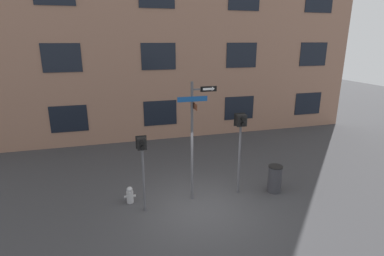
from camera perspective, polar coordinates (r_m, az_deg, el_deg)
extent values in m
plane|color=#38383A|center=(10.49, 1.63, -15.08)|extent=(60.00, 60.00, 0.00)
cube|color=#936B56|center=(16.75, -6.75, 18.73)|extent=(24.00, 0.60, 12.37)
cube|color=black|center=(16.80, -22.40, 1.62)|extent=(1.85, 0.03, 1.40)
cube|color=black|center=(16.89, -6.05, 2.86)|extent=(1.85, 0.03, 1.40)
cube|color=black|center=(18.27, 8.97, 3.79)|extent=(1.85, 0.03, 1.40)
cube|color=black|center=(20.71, 21.20, 4.36)|extent=(1.85, 0.03, 1.40)
cube|color=black|center=(16.36, -23.59, 12.14)|extent=(1.85, 0.03, 1.40)
cube|color=black|center=(16.44, -6.38, 13.39)|extent=(1.85, 0.03, 1.40)
cube|color=black|center=(17.87, 9.42, 13.51)|extent=(1.85, 0.03, 1.40)
cube|color=black|center=(20.35, 22.11, 12.89)|extent=(1.85, 0.03, 1.40)
cube|color=black|center=(20.46, 23.10, 21.52)|extent=(1.85, 0.03, 1.40)
cylinder|color=#4C4C51|center=(10.20, 0.00, -2.94)|extent=(0.09, 0.09, 4.20)
cube|color=#4C4C51|center=(9.82, 1.59, 7.39)|extent=(0.56, 0.05, 0.05)
cube|color=#14478C|center=(9.74, 0.10, 5.53)|extent=(1.01, 0.02, 0.17)
cube|color=brown|center=(9.86, 0.34, 4.31)|extent=(0.02, 0.74, 0.20)
cube|color=black|center=(9.89, 3.19, 7.44)|extent=(0.56, 0.02, 0.18)
cube|color=white|center=(9.87, 2.99, 7.42)|extent=(0.32, 0.01, 0.07)
cone|color=white|center=(9.93, 4.09, 7.46)|extent=(0.10, 0.14, 0.14)
cylinder|color=#4C4C51|center=(9.98, -9.21, -9.86)|extent=(0.08, 0.08, 2.19)
cube|color=black|center=(9.49, -9.56, -2.91)|extent=(0.29, 0.26, 0.37)
cube|color=black|center=(9.62, -9.65, -2.64)|extent=(0.35, 0.02, 0.43)
cylinder|color=black|center=(9.29, -9.45, -2.80)|extent=(0.13, 0.12, 0.13)
cylinder|color=black|center=(9.34, -9.40, -3.76)|extent=(0.13, 0.12, 0.13)
cylinder|color=#EA4C14|center=(9.34, -9.49, -2.70)|extent=(0.10, 0.01, 0.10)
cylinder|color=#4C4C51|center=(11.04, 8.96, -6.07)|extent=(0.08, 0.08, 2.59)
cube|color=black|center=(10.56, 9.32, 1.46)|extent=(0.35, 0.26, 0.41)
cube|color=black|center=(10.69, 9.00, 1.65)|extent=(0.41, 0.02, 0.47)
cylinder|color=black|center=(10.37, 9.78, 1.69)|extent=(0.14, 0.12, 0.14)
cylinder|color=black|center=(10.42, 9.73, 0.72)|extent=(0.14, 0.12, 0.14)
cylinder|color=#EA4C14|center=(10.42, 9.65, 1.76)|extent=(0.11, 0.01, 0.11)
cylinder|color=#A5A5A8|center=(10.94, -11.71, -12.71)|extent=(0.24, 0.24, 0.44)
sphere|color=#A5A5A8|center=(10.81, -11.80, -11.40)|extent=(0.20, 0.20, 0.20)
cylinder|color=#A5A5A8|center=(10.93, -12.57, -12.68)|extent=(0.08, 0.08, 0.08)
cylinder|color=#A5A5A8|center=(10.94, -10.87, -12.54)|extent=(0.08, 0.08, 0.08)
cylinder|color=#333338|center=(11.72, 15.47, -9.40)|extent=(0.50, 0.50, 0.99)
cylinder|color=black|center=(11.51, 15.66, -7.08)|extent=(0.53, 0.53, 0.04)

